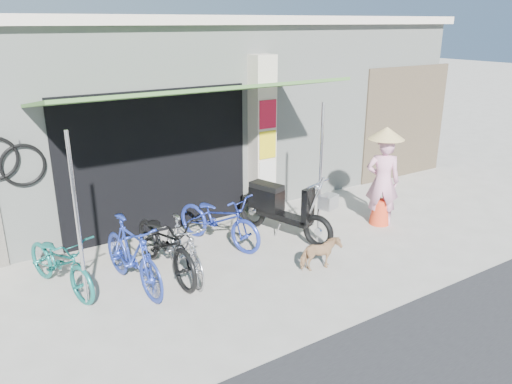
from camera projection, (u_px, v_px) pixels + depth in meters
ground at (303, 270)px, 7.52m from camera, size 80.00×80.00×0.00m
bicycle_shop at (163, 104)px, 10.97m from camera, size 12.30×5.30×3.66m
shop_pillar at (261, 136)px, 9.41m from camera, size 0.42×0.44×3.00m
awning at (194, 94)px, 7.53m from camera, size 4.60×1.88×2.72m
neighbour_right at (405, 123)px, 11.72m from camera, size 2.60×0.06×2.60m
bike_teal at (60, 262)px, 6.83m from camera, size 1.02×1.75×0.87m
bike_blue at (132, 255)px, 6.88m from camera, size 0.66×1.73×1.02m
bike_black at (166, 243)px, 7.27m from camera, size 0.73×1.92×1.00m
bike_silver at (184, 249)px, 7.20m from camera, size 0.53×1.51×0.89m
bike_navy at (219, 219)px, 8.26m from camera, size 1.17×1.84×0.91m
street_dog at (320, 254)px, 7.47m from camera, size 0.64×0.37×0.51m
moped at (282, 208)px, 8.57m from camera, size 0.82×1.95×1.13m
nun at (383, 177)px, 8.98m from camera, size 0.71×0.69×1.82m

